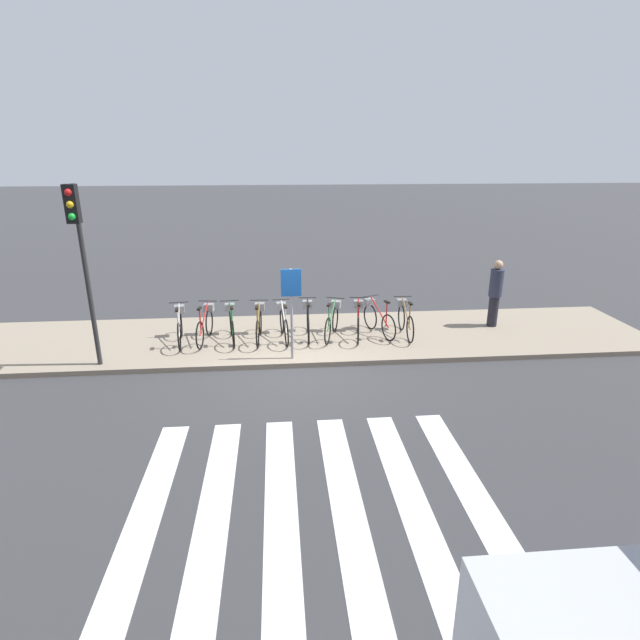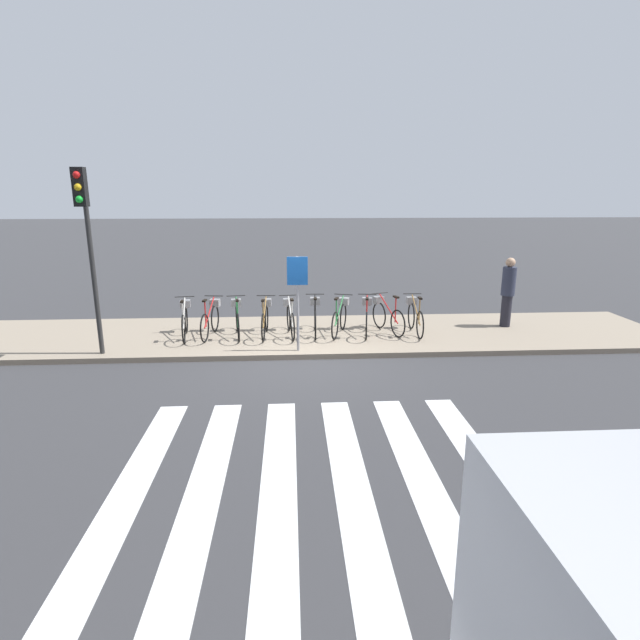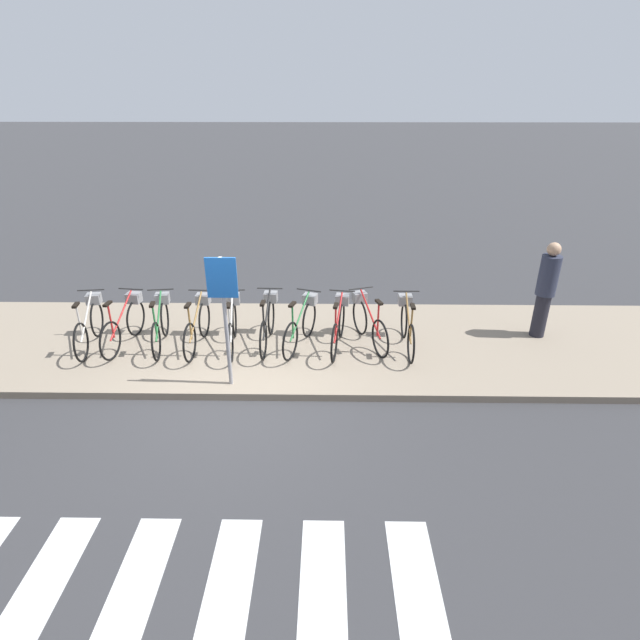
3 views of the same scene
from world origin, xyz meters
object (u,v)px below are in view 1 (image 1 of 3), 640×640
Objects in this scene: parked_bicycle_7 at (358,320)px; traffic_light at (79,240)px; parked_bicycle_3 at (259,323)px; parked_bicycle_0 at (180,325)px; sign_post at (291,299)px; parked_bicycle_4 at (284,322)px; parked_bicycle_5 at (308,320)px; parked_bicycle_8 at (377,317)px; parked_bicycle_6 at (332,320)px; pedestrian at (495,292)px; parked_bicycle_9 at (405,318)px; parked_bicycle_2 at (232,323)px; parked_bicycle_1 at (205,324)px.

traffic_light reaches higher than parked_bicycle_7.
parked_bicycle_3 is at bearing -179.65° from parked_bicycle_7.
parked_bicycle_0 is 0.77× the size of sign_post.
traffic_light is (-4.07, -1.33, 2.32)m from parked_bicycle_4.
parked_bicycle_5 is 1.78m from parked_bicycle_8.
sign_post is at bearing -128.66° from parked_bicycle_6.
sign_post is (-1.70, -1.29, 0.98)m from parked_bicycle_7.
pedestrian reaches higher than parked_bicycle_0.
parked_bicycle_3 is 3.00m from parked_bicycle_8.
parked_bicycle_0 is at bearing -179.52° from parked_bicycle_7.
parked_bicycle_9 is 7.62m from traffic_light.
parked_bicycle_0 is at bearing -177.93° from parked_bicycle_8.
parked_bicycle_2 is at bearing 179.86° from parked_bicycle_7.
parked_bicycle_8 is at bearing 2.08° from parked_bicycle_2.
traffic_light is at bearing -140.02° from parked_bicycle_0.
parked_bicycle_7 is (3.15, -0.01, 0.00)m from parked_bicycle_2.
parked_bicycle_5 is 0.90× the size of pedestrian.
parked_bicycle_7 is at bearing 179.74° from parked_bicycle_9.
pedestrian reaches higher than parked_bicycle_7.
parked_bicycle_2 is (0.63, -0.02, 0.00)m from parked_bicycle_1.
pedestrian is 9.97m from traffic_light.
parked_bicycle_1 is 1.00× the size of parked_bicycle_7.
parked_bicycle_2 and parked_bicycle_7 have the same top height.
parked_bicycle_8 is at bearing 2.99° from parked_bicycle_3.
parked_bicycle_3 is at bearing -177.01° from parked_bicycle_8.
parked_bicycle_1 is at bearing 178.61° from parked_bicycle_2.
parked_bicycle_5 is 5.42m from traffic_light.
parked_bicycle_9 is at bearing -169.56° from pedestrian.
traffic_light reaches higher than parked_bicycle_6.
parked_bicycle_1 is 0.77× the size of sign_post.
sign_post is at bearing -82.47° from parked_bicycle_4.
sign_post is (-2.90, -1.28, 0.98)m from parked_bicycle_9.
parked_bicycle_3 is 0.77× the size of sign_post.
sign_post is (2.69, -1.25, 0.98)m from parked_bicycle_0.
parked_bicycle_9 is (1.19, -0.01, 0.00)m from parked_bicycle_7.
parked_bicycle_5 is 1.26m from parked_bicycle_7.
parked_bicycle_5 is at bearing 174.12° from parked_bicycle_6.
parked_bicycle_4 is at bearing 0.66° from parked_bicycle_3.
traffic_light reaches higher than parked_bicycle_0.
parked_bicycle_4 is (1.91, -0.03, 0.00)m from parked_bicycle_1.
parked_bicycle_1 is 1.00× the size of parked_bicycle_9.
parked_bicycle_5 and parked_bicycle_7 have the same top height.
parked_bicycle_3 is (0.67, -0.02, 0.00)m from parked_bicycle_2.
parked_bicycle_3 and parked_bicycle_8 have the same top height.
sign_post reaches higher than pedestrian.
parked_bicycle_0 is 1.24m from parked_bicycle_2.
parked_bicycle_7 is 0.53m from parked_bicycle_8.
sign_post is at bearing -58.75° from parked_bicycle_3.
parked_bicycle_7 is (4.39, 0.04, 0.00)m from parked_bicycle_0.
parked_bicycle_1 is at bearing 179.06° from parked_bicycle_4.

